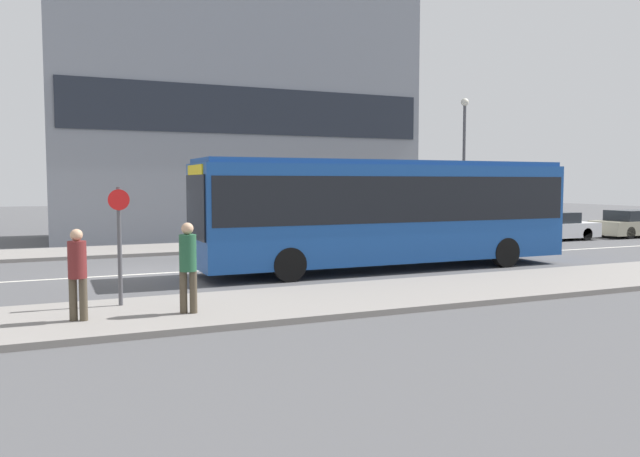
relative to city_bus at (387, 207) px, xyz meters
name	(u,v)px	position (x,y,z in m)	size (l,w,h in m)	color
ground_plane	(163,273)	(-6.65, 1.92, -1.96)	(120.00, 120.00, 0.00)	#4F4F51
sidewalk_near	(213,309)	(-6.65, -4.33, -1.90)	(44.00, 3.50, 0.13)	gray
sidewalk_far	(136,250)	(-6.65, 8.17, -1.90)	(44.00, 3.50, 0.13)	gray
lane_centerline	(163,273)	(-6.65, 1.92, -1.96)	(41.80, 0.16, 0.01)	silver
apartment_block_left_tower	(236,18)	(-0.69, 14.39, 9.15)	(18.23, 6.01, 22.24)	gray
city_bus	(387,207)	(0.00, 0.00, 0.00)	(12.11, 2.59, 3.42)	#194793
parked_car_0	(463,231)	(6.81, 5.26, -1.35)	(4.18, 1.68, 1.29)	#A39E84
parked_car_1	(550,227)	(11.99, 5.48, -1.33)	(4.65, 1.77, 1.33)	silver
parked_car_2	(635,224)	(17.46, 5.31, -1.32)	(4.60, 1.86, 1.35)	#A39E84
pedestrian_near_stop	(77,269)	(-9.30, -4.64, -0.84)	(0.34, 0.34, 1.74)	#4C4233
pedestrian_down_pavement	(188,261)	(-7.25, -4.79, -0.79)	(0.34, 0.34, 1.82)	#4C4233
bus_stop_sign	(119,236)	(-8.42, -3.43, -0.35)	(0.44, 0.12, 2.52)	#4C4C51
street_lamp	(464,153)	(8.07, 6.95, 2.17)	(0.36, 0.36, 6.50)	#4C4C51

